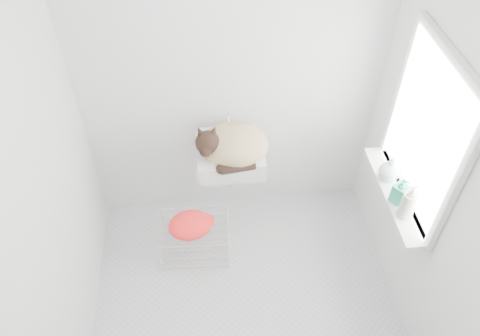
{
  "coord_description": "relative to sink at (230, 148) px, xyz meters",
  "views": [
    {
      "loc": [
        -0.22,
        -1.78,
        3.17
      ],
      "look_at": [
        0.01,
        0.5,
        0.88
      ],
      "focal_mm": 35.37,
      "sensor_mm": 36.0,
      "label": 1
    }
  ],
  "objects": [
    {
      "name": "faucet",
      "position": [
        -0.0,
        0.18,
        0.14
      ],
      "size": [
        0.18,
        0.12,
        0.18
      ],
      "primitive_type": null,
      "color": "silver",
      "rests_on": "sink"
    },
    {
      "name": "cat",
      "position": [
        0.01,
        -0.02,
        0.04
      ],
      "size": [
        0.54,
        0.47,
        0.32
      ],
      "rotation": [
        0.0,
        0.0,
        -0.15
      ],
      "color": "tan",
      "rests_on": "sink"
    },
    {
      "name": "bottle_a",
      "position": [
        1.04,
        -0.73,
        0.0
      ],
      "size": [
        0.09,
        0.09,
        0.22
      ],
      "primitive_type": "imported",
      "rotation": [
        0.0,
        0.0,
        4.68
      ],
      "color": "beige",
      "rests_on": "windowsill"
    },
    {
      "name": "left_wall",
      "position": [
        -1.06,
        -0.74,
        0.4
      ],
      "size": [
        0.02,
        2.0,
        2.5
      ],
      "primitive_type": "cube",
      "color": "white",
      "rests_on": "ground"
    },
    {
      "name": "window_frame",
      "position": [
        1.11,
        -0.54,
        0.5
      ],
      "size": [
        0.04,
        0.9,
        1.1
      ],
      "primitive_type": "cube",
      "color": "white",
      "rests_on": "right_wall"
    },
    {
      "name": "bottle_c",
      "position": [
        1.04,
        -0.41,
        0.0
      ],
      "size": [
        0.19,
        0.19,
        0.18
      ],
      "primitive_type": "imported",
      "rotation": [
        0.0,
        0.0,
        3.54
      ],
      "color": "silver",
      "rests_on": "windowsill"
    },
    {
      "name": "window_glass",
      "position": [
        1.13,
        -0.54,
        0.5
      ],
      "size": [
        0.01,
        0.8,
        1.0
      ],
      "primitive_type": "cube",
      "color": "white",
      "rests_on": "right_wall"
    },
    {
      "name": "right_wall",
      "position": [
        1.14,
        -0.74,
        0.4
      ],
      "size": [
        0.02,
        2.0,
        2.5
      ],
      "primitive_type": "cube",
      "color": "white",
      "rests_on": "ground"
    },
    {
      "name": "floor",
      "position": [
        0.04,
        -0.74,
        -0.85
      ],
      "size": [
        2.2,
        2.0,
        0.02
      ],
      "primitive_type": "cube",
      "color": "silver",
      "rests_on": "ground"
    },
    {
      "name": "back_wall",
      "position": [
        0.04,
        0.26,
        0.4
      ],
      "size": [
        2.2,
        0.02,
        2.5
      ],
      "primitive_type": "cube",
      "color": "white",
      "rests_on": "ground"
    },
    {
      "name": "bottle_b",
      "position": [
        1.04,
        -0.61,
        0.0
      ],
      "size": [
        0.12,
        0.13,
        0.2
      ],
      "primitive_type": "imported",
      "rotation": [
        0.0,
        0.0,
        0.62
      ],
      "color": "#1D8F74",
      "rests_on": "windowsill"
    },
    {
      "name": "wire_rack",
      "position": [
        -0.31,
        -0.26,
        -0.7
      ],
      "size": [
        0.55,
        0.4,
        0.32
      ],
      "primitive_type": "cube",
      "rotation": [
        0.0,
        0.0,
        -0.06
      ],
      "color": "silver",
      "rests_on": "floor"
    },
    {
      "name": "towel",
      "position": [
        -0.33,
        -0.31,
        -0.5
      ],
      "size": [
        0.36,
        0.28,
        0.14
      ],
      "primitive_type": "ellipsoid",
      "rotation": [
        0.0,
        0.0,
        0.14
      ],
      "color": "#EB4407",
      "rests_on": "wire_rack"
    },
    {
      "name": "windowsill",
      "position": [
        1.05,
        -0.54,
        -0.02
      ],
      "size": [
        0.16,
        0.88,
        0.04
      ],
      "primitive_type": "cube",
      "color": "white",
      "rests_on": "right_wall"
    },
    {
      "name": "sink",
      "position": [
        0.0,
        0.0,
        0.0
      ],
      "size": [
        0.49,
        0.42,
        0.19
      ],
      "primitive_type": "cube",
      "color": "white",
      "rests_on": "back_wall"
    }
  ]
}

